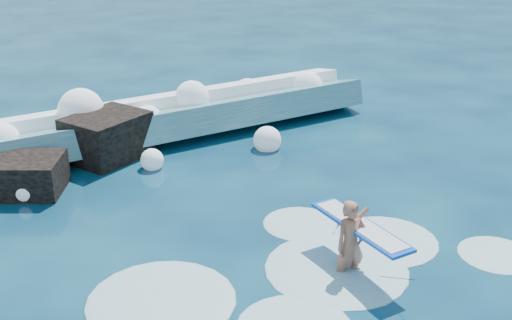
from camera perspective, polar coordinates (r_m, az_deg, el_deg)
name	(u,v)px	position (r m, az deg, el deg)	size (l,w,h in m)	color
ground	(245,254)	(14.18, -1.03, -8.34)	(200.00, 200.00, 0.00)	#07223A
breaking_wave	(110,129)	(20.51, -12.81, 2.71)	(17.78, 2.78, 1.53)	#336F7F
rock_cluster	(2,167)	(18.56, -21.61, -0.61)	(8.42, 3.64, 1.55)	black
surfer_with_board	(353,241)	(13.37, 8.60, -7.11)	(0.98, 3.04, 1.94)	#A4614C
wave_spray	(99,121)	(20.09, -13.77, 3.40)	(15.68, 4.31, 2.03)	white
surf_foam	(300,274)	(13.50, 3.90, -10.12)	(9.27, 5.26, 0.15)	silver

